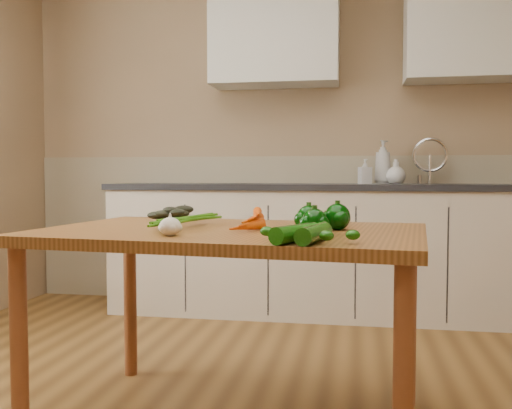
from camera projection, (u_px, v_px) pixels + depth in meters
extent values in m
cube|color=#A28461|center=(292.00, 130.00, 4.25)|extent=(4.00, 0.02, 2.60)
cube|color=tan|center=(291.00, 230.00, 4.27)|extent=(3.98, 0.03, 1.10)
cube|color=beige|center=(315.00, 252.00, 3.95)|extent=(2.80, 0.60, 0.86)
cube|color=#29292E|center=(315.00, 187.00, 3.92)|extent=(2.84, 0.64, 0.04)
cube|color=#99999E|center=(433.00, 193.00, 3.79)|extent=(0.55, 0.42, 0.10)
cylinder|color=silver|center=(430.00, 166.00, 3.96)|extent=(0.02, 0.02, 0.24)
cube|color=silver|center=(275.00, 36.00, 4.05)|extent=(0.90, 0.35, 0.70)
cube|color=silver|center=(466.00, 28.00, 3.82)|extent=(0.80, 0.35, 0.70)
cube|color=#945C2B|center=(232.00, 234.00, 2.16)|extent=(1.50, 1.06, 0.04)
cylinder|color=brown|center=(19.00, 349.00, 1.98)|extent=(0.06, 0.06, 0.72)
cylinder|color=brown|center=(403.00, 387.00, 1.62)|extent=(0.06, 0.06, 0.72)
cylinder|color=brown|center=(130.00, 301.00, 2.73)|extent=(0.06, 0.06, 0.72)
cylinder|color=brown|center=(409.00, 320.00, 2.37)|extent=(0.06, 0.06, 0.72)
imported|color=silver|center=(383.00, 162.00, 3.99)|extent=(0.16, 0.16, 0.30)
imported|color=silver|center=(365.00, 171.00, 3.91)|extent=(0.10, 0.10, 0.17)
imported|color=silver|center=(396.00, 172.00, 3.90)|extent=(0.17, 0.17, 0.17)
ellipsoid|color=white|center=(170.00, 227.00, 1.91)|extent=(0.07, 0.07, 0.06)
sphere|color=#023103|center=(309.00, 218.00, 2.10)|extent=(0.09, 0.09, 0.09)
sphere|color=#023103|center=(337.00, 217.00, 2.11)|extent=(0.10, 0.10, 0.10)
sphere|color=#023103|center=(315.00, 222.00, 1.94)|extent=(0.09, 0.09, 0.09)
ellipsoid|color=#850206|center=(311.00, 218.00, 2.27)|extent=(0.07, 0.07, 0.06)
ellipsoid|color=#C44704|center=(331.00, 217.00, 2.30)|extent=(0.07, 0.07, 0.07)
ellipsoid|color=#C44704|center=(339.00, 218.00, 2.23)|extent=(0.08, 0.08, 0.07)
cylinder|color=#104A07|center=(314.00, 233.00, 1.73)|extent=(0.10, 0.24, 0.05)
cylinder|color=#104A07|center=(296.00, 233.00, 1.72)|extent=(0.14, 0.22, 0.05)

